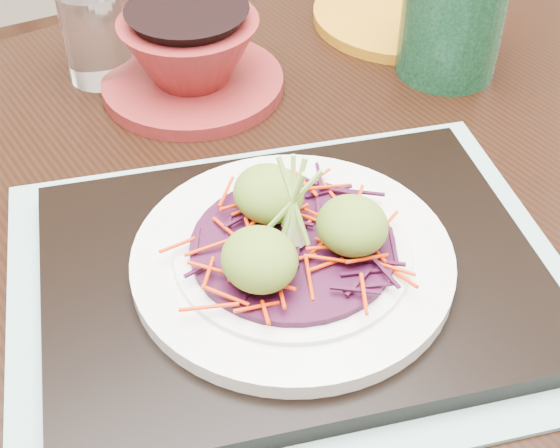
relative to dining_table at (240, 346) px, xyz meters
name	(u,v)px	position (x,y,z in m)	size (l,w,h in m)	color
dining_table	(240,346)	(0.00, 0.00, 0.00)	(1.41, 1.02, 0.82)	black
placemat	(292,282)	(0.03, -0.04, 0.11)	(0.42, 0.33, 0.00)	#83A99E
serving_tray	(292,273)	(0.03, -0.04, 0.12)	(0.37, 0.27, 0.02)	black
white_plate	(293,258)	(0.03, -0.04, 0.14)	(0.24, 0.24, 0.02)	silver
cabbage_bed	(293,246)	(0.03, -0.04, 0.15)	(0.15, 0.15, 0.01)	#390B25
carrot_julienne	(293,239)	(0.03, -0.04, 0.16)	(0.18, 0.18, 0.01)	red
guacamole_scoops	(293,225)	(0.03, -0.05, 0.17)	(0.13, 0.12, 0.04)	#587021
scallion_garnish	(293,205)	(0.03, -0.04, 0.19)	(0.05, 0.05, 0.08)	#97CE52
water_glass	(96,34)	(-0.01, 0.31, 0.16)	(0.07, 0.07, 0.09)	white
terracotta_bowl_set	(191,59)	(0.07, 0.24, 0.14)	(0.23, 0.23, 0.08)	maroon
yellow_plate	(402,15)	(0.34, 0.26, 0.11)	(0.21, 0.21, 0.01)	#A76912
green_jar	(452,18)	(0.31, 0.15, 0.17)	(0.10, 0.10, 0.12)	#1A4928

